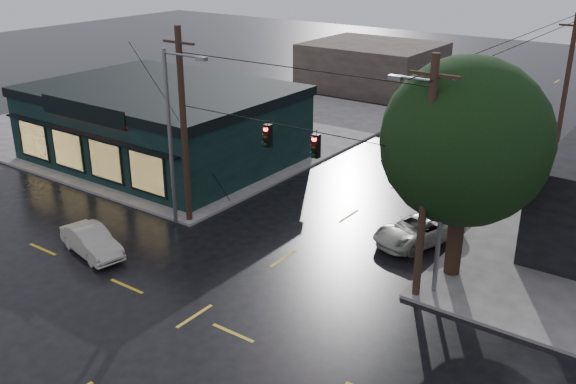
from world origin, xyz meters
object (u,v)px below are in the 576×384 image
Objects in this scene: utility_pole_ne at (415,297)px; sedan_cream at (92,241)px; corner_tree at (465,142)px; suv_silver at (419,230)px; utility_pole_nw at (190,221)px.

sedan_cream is at bearing -159.17° from utility_pole_ne.
suv_silver is (-2.64, 2.19, -5.54)m from corner_tree.
suv_silver is at bearing 23.84° from utility_pole_nw.
suv_silver is (12.00, 10.18, 0.01)m from sedan_cream.
utility_pole_nw is at bearing -136.70° from suv_silver.
corner_tree is 6.76m from utility_pole_ne.
corner_tree is 6.51m from suv_silver.
corner_tree is 2.39× the size of sedan_cream.
utility_pole_nw is at bearing 180.00° from utility_pole_ne.
suv_silver is at bearing -37.44° from sedan_cream.
utility_pole_ne is at bearing 0.00° from utility_pole_nw.
utility_pole_ne is at bearing -46.55° from suv_silver.
utility_pole_ne is at bearing -56.91° from sedan_cream.
utility_pole_nw is 1.00× the size of utility_pole_ne.
sedan_cream is at bearing -120.24° from suv_silver.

